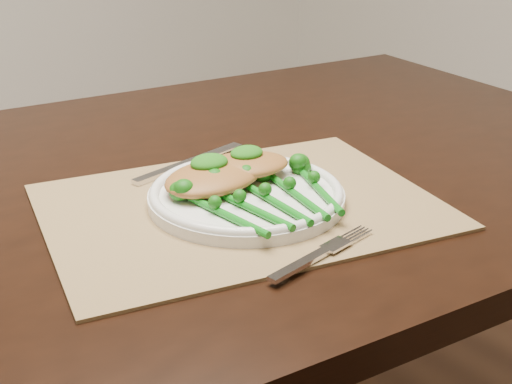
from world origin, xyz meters
TOP-DOWN VIEW (x-y plane):
  - placemat at (-0.04, -0.14)m, footprint 0.56×0.47m
  - dinner_plate at (-0.03, -0.14)m, footprint 0.25×0.25m
  - knife at (-0.03, 0.02)m, footprint 0.20×0.05m
  - fork at (-0.04, -0.30)m, footprint 0.17×0.04m
  - chicken_fillet_left at (-0.05, -0.10)m, footprint 0.16×0.12m
  - chicken_fillet_right at (-0.00, -0.10)m, footprint 0.14×0.12m
  - pesto_dollop_left at (-0.05, -0.09)m, footprint 0.05×0.04m
  - pesto_dollop_right at (0.00, -0.09)m, footprint 0.05×0.04m
  - broccolini_bundle at (-0.03, -0.19)m, footprint 0.18×0.19m

SIDE VIEW (x-z plane):
  - placemat at x=-0.04m, z-range 0.75..0.75m
  - fork at x=-0.04m, z-range 0.76..0.76m
  - knife at x=-0.03m, z-range 0.76..0.76m
  - dinner_plate at x=-0.03m, z-range 0.75..0.78m
  - broccolini_bundle at x=-0.03m, z-range 0.76..0.79m
  - chicken_fillet_left at x=-0.05m, z-range 0.77..0.80m
  - chicken_fillet_right at x=0.00m, z-range 0.78..0.80m
  - pesto_dollop_left at x=-0.05m, z-range 0.79..0.81m
  - pesto_dollop_right at x=0.00m, z-range 0.79..0.81m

